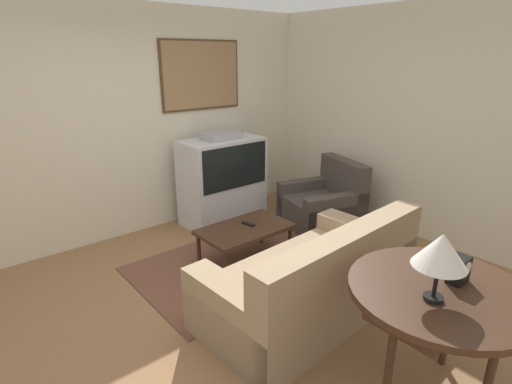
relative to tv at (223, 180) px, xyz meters
The scene contains 12 objects.
ground_plane 2.06m from the tv, 122.21° to the right, with size 12.00×12.00×0.00m, color #8E6642.
wall_back 1.38m from the tv, 156.13° to the left, with size 12.00×0.10×2.70m.
wall_right 2.43m from the tv, 46.67° to the right, with size 0.06×12.00×2.70m.
area_rug 1.32m from the tv, 115.13° to the right, with size 2.25×1.47×0.01m.
tv is the anchor object (origin of this frame).
couch 2.26m from the tv, 105.63° to the right, with size 1.94×1.06×0.87m.
armchair 1.36m from the tv, 46.32° to the right, with size 1.07×1.07×0.85m.
coffee_table 1.22m from the tv, 114.23° to the right, with size 0.96×0.58×0.41m.
console_table 3.32m from the tv, 102.18° to the right, with size 1.08×1.08×0.81m.
table_lamp 3.42m from the tv, 104.58° to the right, with size 0.30×0.30×0.41m.
mantel_clock 3.33m from the tv, 99.65° to the right, with size 0.14×0.10×0.16m.
remote 1.16m from the tv, 111.85° to the right, with size 0.07×0.17×0.02m.
Camera 1 is at (-1.81, -2.45, 2.13)m, focal length 28.00 mm.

